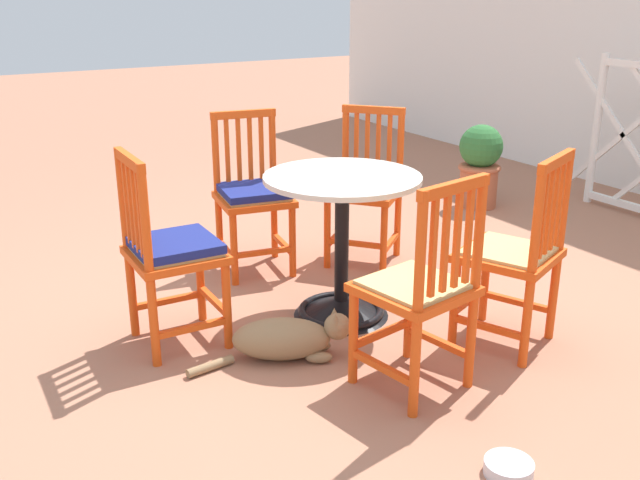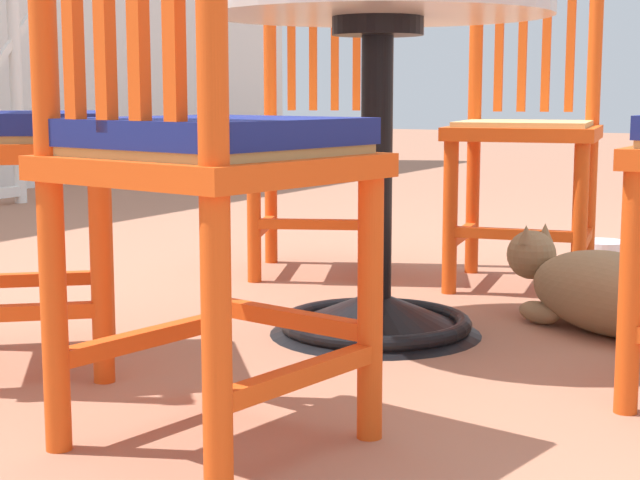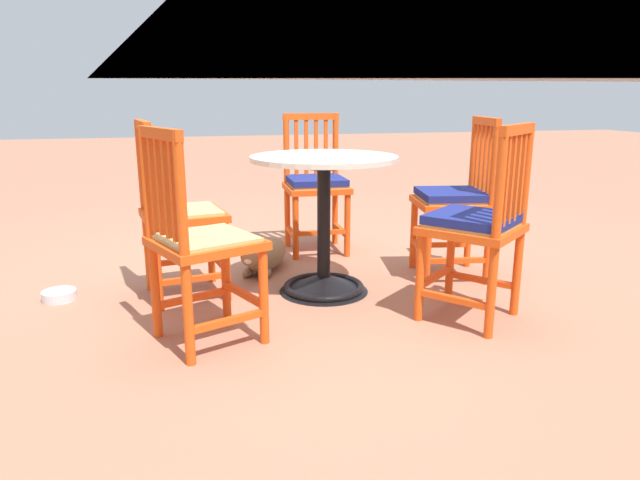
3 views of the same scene
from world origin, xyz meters
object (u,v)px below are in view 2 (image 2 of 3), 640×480
(cafe_table, at_px, (376,209))
(orange_chair_at_corner, at_px, (320,129))
(orange_chair_facing_out, at_px, (526,132))
(pet_water_bowl, at_px, (602,248))
(orange_chair_near_fence, at_px, (202,157))
(tabby_cat, at_px, (598,291))

(cafe_table, distance_m, orange_chair_at_corner, 0.84)
(orange_chair_facing_out, relative_size, pet_water_bowl, 5.36)
(orange_chair_at_corner, relative_size, orange_chair_near_fence, 1.00)
(orange_chair_at_corner, xyz_separation_m, pet_water_bowl, (0.71, -0.69, -0.41))
(orange_chair_at_corner, xyz_separation_m, tabby_cat, (-0.40, -0.94, -0.34))
(orange_chair_near_fence, relative_size, orange_chair_facing_out, 1.00)
(orange_chair_near_fence, distance_m, tabby_cat, 1.17)
(cafe_table, xyz_separation_m, tabby_cat, (0.26, -0.44, -0.19))
(tabby_cat, bearing_deg, cafe_table, 120.65)
(orange_chair_facing_out, distance_m, pet_water_bowl, 0.75)
(orange_chair_near_fence, relative_size, tabby_cat, 1.26)
(pet_water_bowl, bearing_deg, orange_chair_near_fence, 177.33)
(orange_chair_near_fence, xyz_separation_m, pet_water_bowl, (2.16, -0.10, -0.42))
(orange_chair_facing_out, xyz_separation_m, tabby_cat, (-0.48, -0.33, -0.34))
(cafe_table, bearing_deg, tabby_cat, -59.35)
(pet_water_bowl, bearing_deg, orange_chair_facing_out, 172.31)
(tabby_cat, bearing_deg, orange_chair_near_fence, 161.87)
(orange_chair_near_fence, xyz_separation_m, orange_chair_facing_out, (1.54, -0.02, -0.01))
(cafe_table, relative_size, orange_chair_at_corner, 0.83)
(orange_chair_near_fence, relative_size, pet_water_bowl, 5.36)
(orange_chair_at_corner, height_order, orange_chair_facing_out, same)
(orange_chair_at_corner, bearing_deg, pet_water_bowl, -44.43)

